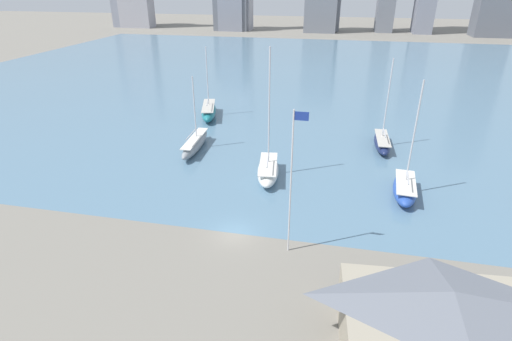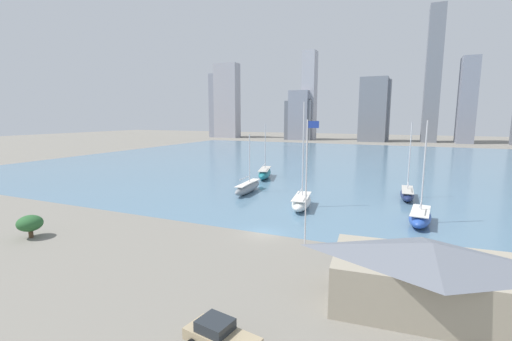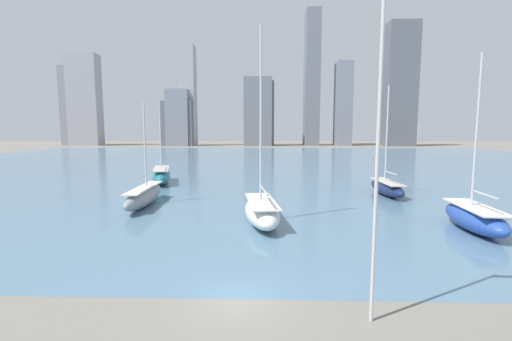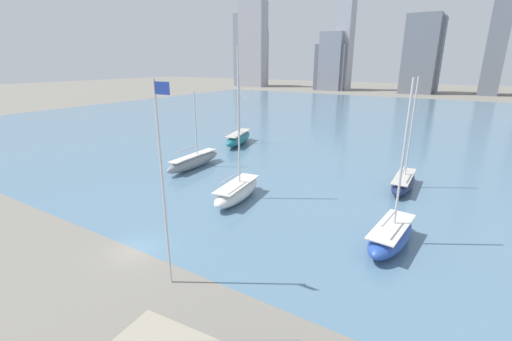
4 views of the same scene
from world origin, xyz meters
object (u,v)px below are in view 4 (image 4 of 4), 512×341
object	(u,v)px
sailboat_white	(237,191)
flag_pole	(163,182)
sailboat_teal	(238,138)
sailboat_gray	(194,161)
sailboat_navy	(403,182)
sailboat_blue	(391,235)

from	to	relation	value
sailboat_white	flag_pole	bearing A→B (deg)	-80.09
sailboat_teal	sailboat_gray	distance (m)	15.23
sailboat_teal	sailboat_navy	distance (m)	30.24
sailboat_teal	sailboat_white	world-z (taller)	sailboat_white
sailboat_navy	sailboat_white	xyz separation A→B (m)	(-14.38, -12.92, 0.14)
sailboat_gray	sailboat_teal	bearing A→B (deg)	98.12
sailboat_blue	sailboat_gray	size ratio (longest dim) A/B	1.22
flag_pole	sailboat_white	size ratio (longest dim) A/B	0.85
sailboat_blue	sailboat_gray	world-z (taller)	sailboat_blue
sailboat_teal	sailboat_white	bearing A→B (deg)	-70.86
sailboat_white	sailboat_navy	bearing A→B (deg)	34.03
sailboat_teal	sailboat_gray	size ratio (longest dim) A/B	1.13
sailboat_navy	sailboat_teal	bearing A→B (deg)	162.74
sailboat_teal	sailboat_blue	bearing A→B (deg)	-52.07
sailboat_navy	sailboat_gray	size ratio (longest dim) A/B	1.18
flag_pole	sailboat_navy	distance (m)	29.40
flag_pole	sailboat_teal	distance (m)	40.72
sailboat_navy	flag_pole	bearing A→B (deg)	-111.14
sailboat_blue	sailboat_white	size ratio (longest dim) A/B	0.84
sailboat_teal	sailboat_white	distance (m)	25.90
sailboat_gray	sailboat_white	bearing A→B (deg)	-31.29
flag_pole	sailboat_gray	bearing A→B (deg)	128.54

